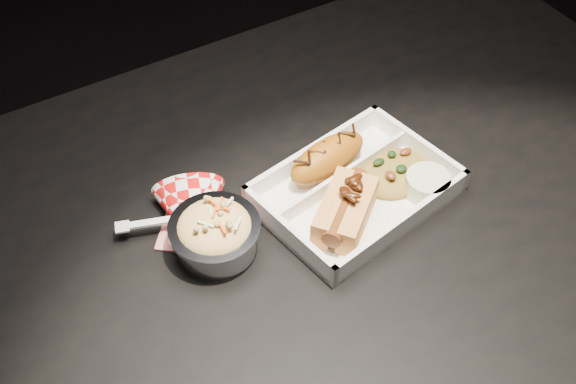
{
  "coord_description": "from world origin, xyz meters",
  "views": [
    {
      "loc": [
        -0.38,
        -0.53,
        1.48
      ],
      "look_at": [
        -0.06,
        -0.01,
        0.81
      ],
      "focal_mm": 45.0,
      "sensor_mm": 36.0,
      "label": 1
    }
  ],
  "objects_px": {
    "fried_pastry": "(328,158)",
    "foil_coleslaw_cup": "(215,232)",
    "dining_table": "(324,242)",
    "food_tray": "(355,192)",
    "hotdog": "(345,209)",
    "napkin_fork": "(193,218)"
  },
  "relations": [
    {
      "from": "foil_coleslaw_cup",
      "to": "hotdog",
      "type": "bearing_deg",
      "value": -17.78
    },
    {
      "from": "dining_table",
      "to": "napkin_fork",
      "type": "relative_size",
      "value": 6.76
    },
    {
      "from": "fried_pastry",
      "to": "foil_coleslaw_cup",
      "type": "height_order",
      "value": "foil_coleslaw_cup"
    },
    {
      "from": "food_tray",
      "to": "dining_table",
      "type": "bearing_deg",
      "value": 149.24
    },
    {
      "from": "foil_coleslaw_cup",
      "to": "napkin_fork",
      "type": "bearing_deg",
      "value": 101.07
    },
    {
      "from": "hotdog",
      "to": "napkin_fork",
      "type": "bearing_deg",
      "value": 111.08
    },
    {
      "from": "hotdog",
      "to": "napkin_fork",
      "type": "height_order",
      "value": "napkin_fork"
    },
    {
      "from": "food_tray",
      "to": "fried_pastry",
      "type": "height_order",
      "value": "fried_pastry"
    },
    {
      "from": "fried_pastry",
      "to": "foil_coleslaw_cup",
      "type": "distance_m",
      "value": 0.19
    },
    {
      "from": "food_tray",
      "to": "hotdog",
      "type": "xyz_separation_m",
      "value": [
        -0.04,
        -0.03,
        0.02
      ]
    },
    {
      "from": "hotdog",
      "to": "dining_table",
      "type": "bearing_deg",
      "value": 47.04
    },
    {
      "from": "dining_table",
      "to": "hotdog",
      "type": "height_order",
      "value": "hotdog"
    },
    {
      "from": "fried_pastry",
      "to": "foil_coleslaw_cup",
      "type": "relative_size",
      "value": 1.1
    },
    {
      "from": "dining_table",
      "to": "fried_pastry",
      "type": "relative_size",
      "value": 9.4
    },
    {
      "from": "hotdog",
      "to": "foil_coleslaw_cup",
      "type": "height_order",
      "value": "foil_coleslaw_cup"
    },
    {
      "from": "fried_pastry",
      "to": "hotdog",
      "type": "bearing_deg",
      "value": -108.63
    },
    {
      "from": "dining_table",
      "to": "napkin_fork",
      "type": "height_order",
      "value": "napkin_fork"
    },
    {
      "from": "dining_table",
      "to": "fried_pastry",
      "type": "height_order",
      "value": "fried_pastry"
    },
    {
      "from": "foil_coleslaw_cup",
      "to": "fried_pastry",
      "type": "bearing_deg",
      "value": 10.92
    },
    {
      "from": "hotdog",
      "to": "napkin_fork",
      "type": "xyz_separation_m",
      "value": [
        -0.17,
        0.1,
        -0.02
      ]
    },
    {
      "from": "foil_coleslaw_cup",
      "to": "napkin_fork",
      "type": "height_order",
      "value": "foil_coleslaw_cup"
    },
    {
      "from": "fried_pastry",
      "to": "foil_coleslaw_cup",
      "type": "xyz_separation_m",
      "value": [
        -0.19,
        -0.04,
        -0.0
      ]
    }
  ]
}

